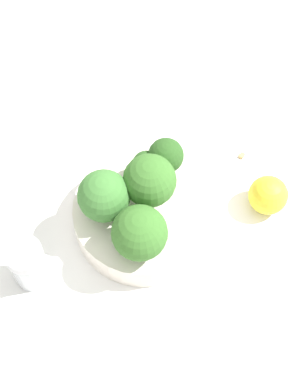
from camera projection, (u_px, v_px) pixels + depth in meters
ground_plane at (144, 223)px, 0.62m from camera, size 3.00×3.00×0.00m
bowl at (144, 215)px, 0.60m from camera, size 0.16×0.16×0.04m
broccoli_floret_0 at (164, 156)px, 0.58m from camera, size 0.04×0.04×0.06m
broccoli_floret_1 at (140, 233)px, 0.53m from camera, size 0.06×0.06×0.06m
broccoli_floret_2 at (151, 182)px, 0.56m from camera, size 0.06×0.06×0.07m
broccoli_floret_3 at (104, 196)px, 0.56m from camera, size 0.06×0.06×0.06m
broccoli_floret_4 at (146, 167)px, 0.59m from camera, size 0.03×0.03×0.04m
pepper_shaker at (28, 264)px, 0.56m from camera, size 0.04×0.04×0.06m
lemon_wedge at (268, 195)px, 0.61m from camera, size 0.05×0.05×0.05m
almond_crumb_0 at (268, 202)px, 0.63m from camera, size 0.01×0.01×0.01m
almond_crumb_1 at (242, 155)px, 0.66m from camera, size 0.01×0.01×0.01m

